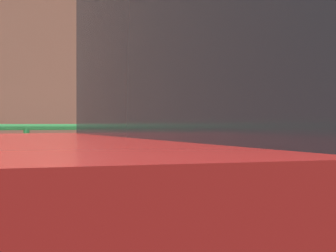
# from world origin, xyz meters

# --- Properties ---
(parking_meter) EXTENTS (0.18, 0.19, 1.59)m
(parking_meter) POSITION_xyz_m (-0.25, 0.26, 1.31)
(parking_meter) COLOR slate
(parking_meter) RESTS_ON sidewalk_curb
(pedestrian_at_meter) EXTENTS (0.60, 0.55, 1.61)m
(pedestrian_at_meter) POSITION_xyz_m (-0.72, 0.26, 1.05)
(pedestrian_at_meter) COLOR slate
(pedestrian_at_meter) RESTS_ON sidewalk_curb
(background_railing) EXTENTS (24.06, 0.06, 1.05)m
(background_railing) POSITION_xyz_m (0.00, 2.92, 0.89)
(background_railing) COLOR #1E602D
(background_railing) RESTS_ON sidewalk_curb
(backdrop_wall) EXTENTS (32.00, 0.50, 3.21)m
(backdrop_wall) POSITION_xyz_m (0.00, 4.68, 1.60)
(backdrop_wall) COLOR brown
(backdrop_wall) RESTS_ON ground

